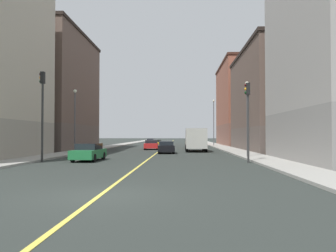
{
  "coord_description": "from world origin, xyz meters",
  "views": [
    {
      "loc": [
        2.74,
        -11.55,
        2.05
      ],
      "look_at": [
        0.84,
        39.06,
        3.37
      ],
      "focal_mm": 36.58,
      "sensor_mm": 36.0,
      "label": 1
    }
  ],
  "objects_px": {
    "traffic_light_right_near": "(42,104)",
    "building_left_mid": "(283,100)",
    "car_yellow": "(157,143)",
    "car_maroon": "(151,141)",
    "car_orange": "(191,143)",
    "building_right_midblock": "(46,92)",
    "car_blue": "(191,142)",
    "traffic_light_left_near": "(248,111)",
    "car_red": "(151,145)",
    "car_black": "(166,147)",
    "box_truck": "(196,139)",
    "building_left_far": "(249,105)",
    "car_green": "(89,152)",
    "street_lamp_left_near": "(247,111)",
    "street_lamp_left_far": "(214,118)",
    "street_lamp_right_near": "(75,114)"
  },
  "relations": [
    {
      "from": "building_right_midblock",
      "to": "car_green",
      "type": "xyz_separation_m",
      "value": [
        11.73,
        -20.51,
        -7.47
      ]
    },
    {
      "from": "street_lamp_left_near",
      "to": "box_truck",
      "type": "relative_size",
      "value": 0.93
    },
    {
      "from": "traffic_light_left_near",
      "to": "street_lamp_left_near",
      "type": "distance_m",
      "value": 5.57
    },
    {
      "from": "street_lamp_left_near",
      "to": "car_yellow",
      "type": "bearing_deg",
      "value": 109.58
    },
    {
      "from": "car_orange",
      "to": "box_truck",
      "type": "distance_m",
      "value": 13.75
    },
    {
      "from": "street_lamp_left_far",
      "to": "car_yellow",
      "type": "distance_m",
      "value": 11.43
    },
    {
      "from": "car_black",
      "to": "car_green",
      "type": "height_order",
      "value": "car_green"
    },
    {
      "from": "car_blue",
      "to": "car_maroon",
      "type": "distance_m",
      "value": 16.94
    },
    {
      "from": "building_left_far",
      "to": "box_truck",
      "type": "height_order",
      "value": "building_left_far"
    },
    {
      "from": "street_lamp_right_near",
      "to": "car_red",
      "type": "xyz_separation_m",
      "value": [
        7.27,
        11.68,
        -3.65
      ]
    },
    {
      "from": "traffic_light_left_near",
      "to": "car_red",
      "type": "height_order",
      "value": "traffic_light_left_near"
    },
    {
      "from": "traffic_light_left_near",
      "to": "car_yellow",
      "type": "xyz_separation_m",
      "value": [
        -9.12,
        33.97,
        -3.22
      ]
    },
    {
      "from": "street_lamp_left_near",
      "to": "box_truck",
      "type": "xyz_separation_m",
      "value": [
        -4.11,
        11.82,
        -2.72
      ]
    },
    {
      "from": "car_green",
      "to": "car_red",
      "type": "bearing_deg",
      "value": 81.61
    },
    {
      "from": "street_lamp_left_near",
      "to": "car_green",
      "type": "relative_size",
      "value": 1.5
    },
    {
      "from": "building_left_mid",
      "to": "traffic_light_right_near",
      "type": "distance_m",
      "value": 31.44
    },
    {
      "from": "building_right_midblock",
      "to": "car_red",
      "type": "distance_m",
      "value": 16.66
    },
    {
      "from": "car_maroon",
      "to": "car_orange",
      "type": "bearing_deg",
      "value": -68.19
    },
    {
      "from": "car_yellow",
      "to": "box_truck",
      "type": "height_order",
      "value": "box_truck"
    },
    {
      "from": "car_blue",
      "to": "car_red",
      "type": "bearing_deg",
      "value": -111.92
    },
    {
      "from": "car_red",
      "to": "traffic_light_right_near",
      "type": "bearing_deg",
      "value": -105.43
    },
    {
      "from": "building_left_mid",
      "to": "street_lamp_right_near",
      "type": "distance_m",
      "value": 26.69
    },
    {
      "from": "building_left_mid",
      "to": "car_yellow",
      "type": "distance_m",
      "value": 23.26
    },
    {
      "from": "car_blue",
      "to": "street_lamp_right_near",
      "type": "bearing_deg",
      "value": -116.48
    },
    {
      "from": "building_left_far",
      "to": "car_maroon",
      "type": "height_order",
      "value": "building_left_far"
    },
    {
      "from": "car_black",
      "to": "box_truck",
      "type": "bearing_deg",
      "value": 51.84
    },
    {
      "from": "traffic_light_right_near",
      "to": "car_black",
      "type": "height_order",
      "value": "traffic_light_right_near"
    },
    {
      "from": "car_yellow",
      "to": "building_right_midblock",
      "type": "bearing_deg",
      "value": -141.2
    },
    {
      "from": "street_lamp_left_near",
      "to": "street_lamp_left_far",
      "type": "bearing_deg",
      "value": 90.0
    },
    {
      "from": "street_lamp_left_far",
      "to": "car_red",
      "type": "bearing_deg",
      "value": -125.88
    },
    {
      "from": "car_red",
      "to": "building_left_mid",
      "type": "bearing_deg",
      "value": -8.3
    },
    {
      "from": "building_left_far",
      "to": "traffic_light_left_near",
      "type": "relative_size",
      "value": 3.47
    },
    {
      "from": "street_lamp_right_near",
      "to": "car_yellow",
      "type": "relative_size",
      "value": 1.5
    },
    {
      "from": "car_yellow",
      "to": "car_blue",
      "type": "bearing_deg",
      "value": 32.79
    },
    {
      "from": "traffic_light_left_near",
      "to": "car_green",
      "type": "xyz_separation_m",
      "value": [
        -12.23,
        1.54,
        -3.15
      ]
    },
    {
      "from": "car_maroon",
      "to": "street_lamp_left_far",
      "type": "bearing_deg",
      "value": -50.68
    },
    {
      "from": "car_yellow",
      "to": "car_orange",
      "type": "bearing_deg",
      "value": -26.76
    },
    {
      "from": "building_left_mid",
      "to": "street_lamp_left_far",
      "type": "relative_size",
      "value": 2.48
    },
    {
      "from": "car_black",
      "to": "car_maroon",
      "type": "bearing_deg",
      "value": 97.53
    },
    {
      "from": "building_left_mid",
      "to": "building_right_midblock",
      "type": "height_order",
      "value": "building_right_midblock"
    },
    {
      "from": "building_left_far",
      "to": "car_green",
      "type": "distance_m",
      "value": 47.06
    },
    {
      "from": "building_right_midblock",
      "to": "car_blue",
      "type": "xyz_separation_m",
      "value": [
        20.96,
        15.88,
        -7.47
      ]
    },
    {
      "from": "traffic_light_left_near",
      "to": "car_green",
      "type": "height_order",
      "value": "traffic_light_left_near"
    },
    {
      "from": "building_left_far",
      "to": "traffic_light_left_near",
      "type": "xyz_separation_m",
      "value": [
        -8.61,
        -43.08,
        -4.27
      ]
    },
    {
      "from": "car_yellow",
      "to": "car_black",
      "type": "bearing_deg",
      "value": -83.1
    },
    {
      "from": "car_orange",
      "to": "box_truck",
      "type": "height_order",
      "value": "box_truck"
    },
    {
      "from": "car_blue",
      "to": "car_red",
      "type": "height_order",
      "value": "car_blue"
    },
    {
      "from": "traffic_light_right_near",
      "to": "building_left_mid",
      "type": "bearing_deg",
      "value": 40.07
    },
    {
      "from": "car_red",
      "to": "box_truck",
      "type": "height_order",
      "value": "box_truck"
    },
    {
      "from": "street_lamp_right_near",
      "to": "car_orange",
      "type": "height_order",
      "value": "street_lamp_right_near"
    }
  ]
}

